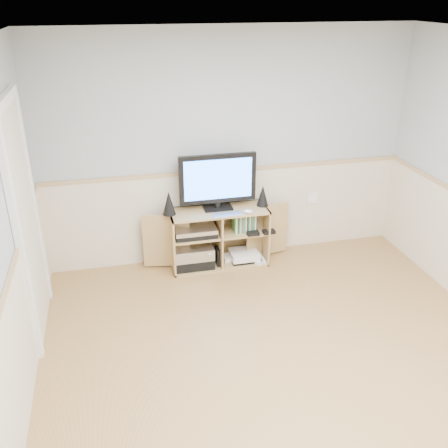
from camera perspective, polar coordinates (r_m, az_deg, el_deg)
The scene contains 11 objects.
room at distance 3.48m, azimuth 8.01°, elevation -1.86°, with size 4.04×4.54×2.54m.
media_cabinet at distance 5.52m, azimuth -0.70°, elevation -1.27°, with size 1.65×0.40×0.65m.
monitor at distance 5.26m, azimuth -0.73°, elevation 5.04°, with size 0.82×0.18×0.61m.
speaker_left at distance 5.23m, azimuth -6.31°, elevation 2.39°, with size 0.14×0.14×0.25m, color black.
speaker_right at distance 5.44m, azimuth 4.44°, elevation 3.26°, with size 0.13×0.13×0.23m, color black.
keyboard at distance 5.23m, azimuth 0.38°, elevation 1.10°, with size 0.32×0.13×0.01m, color silver.
mouse at distance 5.28m, azimuth 2.78°, elevation 1.45°, with size 0.10×0.06×0.04m, color white.
av_components at distance 5.48m, azimuth -3.52°, elevation -2.86°, with size 0.52×0.33×0.47m.
game_consoles at distance 5.65m, azimuth 2.17°, elevation -3.63°, with size 0.45×0.30×0.11m.
game_cases at distance 5.46m, azimuth 2.37°, elevation 0.17°, with size 0.26×0.14×0.19m, color #3F8C3F.
wall_outlet at distance 5.89m, azimuth 10.08°, elevation 2.93°, with size 0.12×0.03×0.12m, color white.
Camera 1 is at (-1.24, -2.76, 2.78)m, focal length 40.00 mm.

